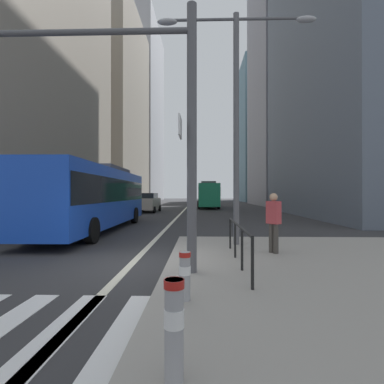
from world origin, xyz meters
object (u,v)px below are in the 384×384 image
at_px(city_bus_blue_oncoming, 96,195).
at_px(traffic_signal_gantry, 92,94).
at_px(city_bus_red_receding, 208,194).
at_px(car_oncoming_mid, 148,202).
at_px(pedestrian_waiting, 274,220).
at_px(bollard_front, 174,325).
at_px(car_receding_near, 204,197).
at_px(street_lamp_post, 236,96).
at_px(bollard_left, 185,273).

relative_size(city_bus_blue_oncoming, traffic_signal_gantry, 1.75).
relative_size(city_bus_red_receding, car_oncoming_mid, 2.45).
bearing_deg(city_bus_red_receding, pedestrian_waiting, -87.73).
distance_m(traffic_signal_gantry, bollard_front, 5.52).
xyz_separation_m(car_receding_near, traffic_signal_gantry, (-3.25, -60.67, 3.15)).
relative_size(traffic_signal_gantry, street_lamp_post, 0.83).
relative_size(city_bus_blue_oncoming, city_bus_red_receding, 1.05).
bearing_deg(city_bus_blue_oncoming, city_bus_red_receding, 75.13).
height_order(city_bus_blue_oncoming, car_oncoming_mid, city_bus_blue_oncoming).
distance_m(city_bus_red_receding, bollard_left, 33.68).
height_order(city_bus_red_receding, car_oncoming_mid, city_bus_red_receding).
xyz_separation_m(car_receding_near, street_lamp_post, (0.43, -57.09, 4.29)).
bearing_deg(city_bus_blue_oncoming, car_receding_near, 83.31).
bearing_deg(street_lamp_post, city_bus_blue_oncoming, 145.38).
height_order(city_bus_blue_oncoming, car_receding_near, city_bus_blue_oncoming).
relative_size(car_receding_near, traffic_signal_gantry, 0.63).
bearing_deg(traffic_signal_gantry, bollard_left, -37.32).
relative_size(city_bus_red_receding, pedestrian_waiting, 6.33).
distance_m(car_oncoming_mid, bollard_left, 24.94).
bearing_deg(pedestrian_waiting, bollard_front, -112.36).
relative_size(city_bus_red_receding, bollard_front, 11.76).
distance_m(city_bus_blue_oncoming, car_receding_near, 52.90).
bearing_deg(car_oncoming_mid, bollard_left, -78.32).
bearing_deg(city_bus_blue_oncoming, bollard_left, -62.52).
bearing_deg(traffic_signal_gantry, pedestrian_waiting, 24.96).
distance_m(city_bus_blue_oncoming, bollard_front, 12.95).
bearing_deg(pedestrian_waiting, traffic_signal_gantry, -155.04).
height_order(city_bus_red_receding, traffic_signal_gantry, traffic_signal_gantry).
distance_m(car_oncoming_mid, pedestrian_waiting, 21.92).
bearing_deg(traffic_signal_gantry, city_bus_red_receding, 83.90).
xyz_separation_m(car_receding_near, bollard_left, (-1.06, -62.34, -0.40)).
bearing_deg(city_bus_red_receding, bollard_front, -91.96).
relative_size(city_bus_red_receding, car_receding_near, 2.65).
relative_size(city_bus_blue_oncoming, street_lamp_post, 1.46).
height_order(city_bus_blue_oncoming, bollard_front, city_bus_blue_oncoming).
height_order(city_bus_blue_oncoming, street_lamp_post, street_lamp_post).
bearing_deg(car_oncoming_mid, city_bus_red_receding, 55.75).
xyz_separation_m(car_oncoming_mid, traffic_signal_gantry, (2.86, -22.75, 3.15)).
height_order(car_receding_near, street_lamp_post, street_lamp_post).
distance_m(car_receding_near, street_lamp_post, 57.25).
bearing_deg(pedestrian_waiting, city_bus_red_receding, 92.27).
bearing_deg(bollard_front, street_lamp_post, 78.45).
xyz_separation_m(car_oncoming_mid, pedestrian_waiting, (7.46, -20.61, 0.14)).
distance_m(city_bus_blue_oncoming, car_oncoming_mid, 14.64).
bearing_deg(city_bus_blue_oncoming, car_oncoming_mid, 89.80).
distance_m(city_bus_red_receding, traffic_signal_gantry, 32.24).
relative_size(car_oncoming_mid, street_lamp_post, 0.57).
bearing_deg(city_bus_red_receding, car_oncoming_mid, -124.25).
relative_size(bollard_front, pedestrian_waiting, 0.54).
relative_size(street_lamp_post, bollard_front, 8.43).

